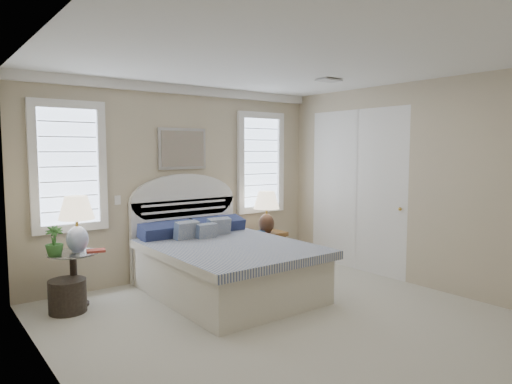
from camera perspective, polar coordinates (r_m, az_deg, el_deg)
The scene contains 21 objects.
floor at distance 4.87m, azimuth 5.51°, elevation -16.45°, with size 4.50×5.00×0.01m, color beige.
ceiling at distance 4.62m, azimuth 5.82°, elevation 16.47°, with size 4.50×5.00×0.01m, color white.
wall_back at distance 6.60m, azimuth -9.25°, elevation 1.28°, with size 4.50×0.02×2.70m, color #C4B293.
wall_left at distance 3.45m, azimuth -22.96°, elevation -2.66°, with size 0.02×5.00×2.70m, color #C4B293.
wall_right at distance 6.29m, azimuth 20.88°, elevation 0.81°, with size 0.02×5.00×2.70m, color #C4B293.
crown_molding at distance 6.60m, azimuth -9.25°, elevation 12.50°, with size 4.50×0.08×0.12m, color white.
hvac_vent at distance 6.00m, azimuth 9.10°, elevation 13.62°, with size 0.30×0.20×0.02m, color #B2B2B2.
switch_plate at distance 6.22m, azimuth -16.91°, elevation -0.97°, with size 0.08×0.01×0.12m, color white.
window_left at distance 6.00m, azimuth -22.40°, elevation 2.95°, with size 0.90×0.06×1.60m, color #C9DEFF.
window_right at distance 7.33m, azimuth 0.53°, elevation 3.70°, with size 0.90×0.06×1.60m, color #C9DEFF.
painting at distance 6.55m, azimuth -9.14°, elevation 5.37°, with size 0.74×0.04×0.58m, color silver.
closet_door at distance 7.00m, azimuth 12.40°, elevation 0.22°, with size 0.02×1.80×2.40m, color white.
bed at distance 5.86m, azimuth -4.27°, elevation -8.73°, with size 1.72×2.28×1.47m.
side_table_left at distance 5.73m, azimuth -21.83°, elevation -9.40°, with size 0.56×0.56×0.63m.
nightstand_right at distance 7.15m, azimuth 1.51°, elevation -6.16°, with size 0.50×0.40×0.53m.
floor_pot at distance 5.60m, azimuth -22.49°, elevation -11.92°, with size 0.40×0.40×0.37m, color black.
lamp_left at distance 5.63m, azimuth -21.51°, elevation -2.98°, with size 0.49×0.49×0.66m.
lamp_right at distance 6.99m, azimuth 1.32°, elevation -1.92°, with size 0.40×0.40×0.65m.
potted_plant at distance 5.51m, azimuth -23.91°, elevation -5.66°, with size 0.19×0.19×0.34m, color #2F702D.
books_left at distance 5.61m, azimuth -19.38°, elevation -6.94°, with size 0.25×0.21×0.03m.
books_right at distance 6.97m, azimuth 0.55°, elevation -5.06°, with size 0.17×0.14×0.04m.
Camera 1 is at (-3.08, -3.32, 1.80)m, focal length 32.00 mm.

